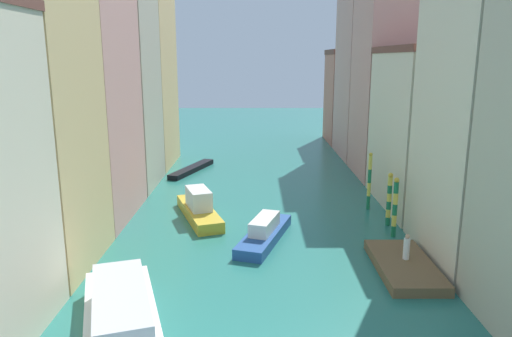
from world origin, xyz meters
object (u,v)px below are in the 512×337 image
object	(u,v)px
person_on_dock	(405,247)
mooring_pole_0	(394,207)
mooring_pole_1	(388,198)
mooring_pole_2	(368,180)
gondola_black	(191,169)
waterfront_dock	(403,266)
motorboat_1	(198,208)
motorboat_0	(263,232)
vaporetto_white	(121,329)

from	to	relation	value
person_on_dock	mooring_pole_0	distance (m)	5.11
mooring_pole_1	mooring_pole_2	distance (m)	3.87
person_on_dock	gondola_black	xyz separation A→B (m)	(-15.40, 24.17, -1.00)
waterfront_dock	mooring_pole_2	distance (m)	11.62
mooring_pole_1	motorboat_1	size ratio (longest dim) A/B	0.49
mooring_pole_1	motorboat_1	bearing A→B (deg)	173.55
gondola_black	motorboat_0	distance (m)	21.22
waterfront_dock	gondola_black	bearing A→B (deg)	121.89
motorboat_0	mooring_pole_1	bearing A→B (deg)	18.65
person_on_dock	waterfront_dock	bearing A→B (deg)	-118.43
mooring_pole_0	motorboat_0	distance (m)	8.87
person_on_dock	vaporetto_white	size ratio (longest dim) A/B	0.13
mooring_pole_0	mooring_pole_1	world-z (taller)	mooring_pole_0
mooring_pole_1	vaporetto_white	distance (m)	21.45
mooring_pole_0	gondola_black	bearing A→B (deg)	130.01
mooring_pole_2	vaporetto_white	world-z (taller)	mooring_pole_2
mooring_pole_2	motorboat_0	xyz separation A→B (m)	(-8.40, -6.83, -1.77)
waterfront_dock	motorboat_1	bearing A→B (deg)	144.15
mooring_pole_0	waterfront_dock	bearing A→B (deg)	-99.23
person_on_dock	mooring_pole_1	xyz separation A→B (m)	(0.94, 7.30, 0.74)
person_on_dock	mooring_pole_1	size ratio (longest dim) A/B	0.39
waterfront_dock	person_on_dock	bearing A→B (deg)	61.57
waterfront_dock	mooring_pole_2	xyz separation A→B (m)	(0.55, 11.42, 2.06)
waterfront_dock	motorboat_0	xyz separation A→B (m)	(-7.85, 4.59, 0.29)
person_on_dock	gondola_black	size ratio (longest dim) A/B	0.18
person_on_dock	mooring_pole_2	xyz separation A→B (m)	(0.38, 11.11, 1.09)
mooring_pole_0	gondola_black	world-z (taller)	mooring_pole_0
waterfront_dock	vaporetto_white	bearing A→B (deg)	-150.81
waterfront_dock	mooring_pole_1	distance (m)	7.88
person_on_dock	motorboat_1	distance (m)	15.63
waterfront_dock	mooring_pole_2	bearing A→B (deg)	87.23
person_on_dock	mooring_pole_0	size ratio (longest dim) A/B	0.36
mooring_pole_1	motorboat_1	world-z (taller)	mooring_pole_1
vaporetto_white	motorboat_0	xyz separation A→B (m)	(6.00, 12.33, -0.45)
person_on_dock	mooring_pole_1	world-z (taller)	mooring_pole_1
gondola_black	mooring_pole_2	bearing A→B (deg)	-39.60
person_on_dock	mooring_pole_2	world-z (taller)	mooring_pole_2
motorboat_1	motorboat_0	bearing A→B (deg)	-43.36
motorboat_0	motorboat_1	world-z (taller)	motorboat_1
person_on_dock	motorboat_0	world-z (taller)	person_on_dock
mooring_pole_2	vaporetto_white	distance (m)	24.01
motorboat_1	waterfront_dock	bearing A→B (deg)	-35.85
mooring_pole_1	gondola_black	size ratio (longest dim) A/B	0.46
waterfront_dock	mooring_pole_1	bearing A→B (deg)	81.74
person_on_dock	mooring_pole_2	distance (m)	11.17
person_on_dock	motorboat_1	size ratio (longest dim) A/B	0.19
mooring_pole_2	vaporetto_white	xyz separation A→B (m)	(-14.40, -19.16, -1.32)
gondola_black	motorboat_1	world-z (taller)	motorboat_1
mooring_pole_1	mooring_pole_0	bearing A→B (deg)	-96.00
mooring_pole_1	gondola_black	bearing A→B (deg)	134.09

